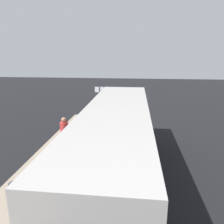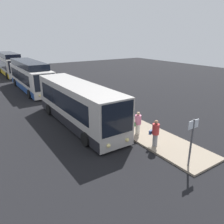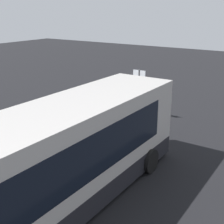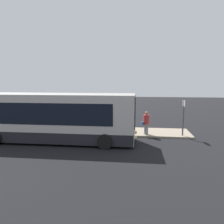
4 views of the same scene
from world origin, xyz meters
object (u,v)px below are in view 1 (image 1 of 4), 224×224
Objects in this scene: bus_lead at (116,147)px; sign_post at (100,98)px; suitcase at (71,145)px; passenger_with_bags at (83,125)px; passenger_waiting at (92,116)px; trash_bin at (16,191)px; passenger_boarding at (64,132)px.

bus_lead is 4.22× the size of sign_post.
suitcase is (2.37, 2.58, -1.08)m from bus_lead.
bus_lead is 4.98m from passenger_with_bags.
passenger_waiting is (6.18, 2.22, -0.56)m from bus_lead.
trash_bin is (-1.68, 3.40, -1.12)m from bus_lead.
passenger_with_bags is 1.68× the size of suitcase.
trash_bin is at bearing 173.07° from sign_post.
bus_lead is at bearing 91.47° from passenger_boarding.
passenger_boarding is 1.76m from passenger_with_bags.
bus_lead is at bearing -166.33° from sign_post.
trash_bin is at bearing 168.61° from suitcase.
passenger_with_bags is 4.53m from sign_post.
passenger_with_bags reaches higher than trash_bin.
passenger_with_bags is at bearing -9.34° from trash_bin.
bus_lead is 16.67× the size of trash_bin.
sign_post is at bearing -175.17° from passenger_with_bags.
bus_lead reaches higher than passenger_with_bags.
sign_post reaches higher than trash_bin.
suitcase is at bearing 3.52° from passenger_with_bags.
passenger_with_bags is at bearing 29.28° from bus_lead.
passenger_waiting is 0.65× the size of sign_post.
suitcase is 4.13m from trash_bin.
sign_post is at bearing -113.87° from passenger_waiting.
passenger_waiting is 7.98m from trash_bin.
suitcase is (-0.30, -0.44, -0.60)m from passenger_boarding.
sign_post is 10.60m from trash_bin.
sign_post is at bearing -4.06° from suitcase.
passenger_with_bags is at bearing -4.97° from suitcase.
passenger_boarding reaches higher than passenger_with_bags.
passenger_boarding is at bearing 55.07° from passenger_waiting.
passenger_waiting is (3.52, -0.81, -0.07)m from passenger_boarding.
trash_bin is at bearing 59.46° from passenger_waiting.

